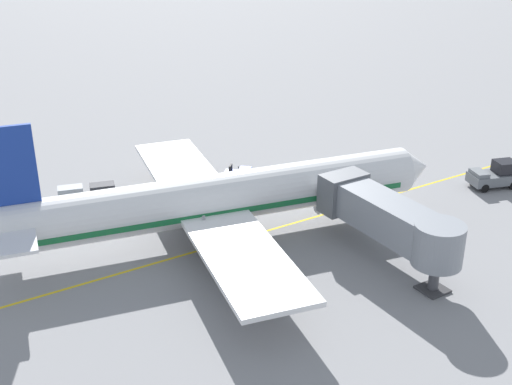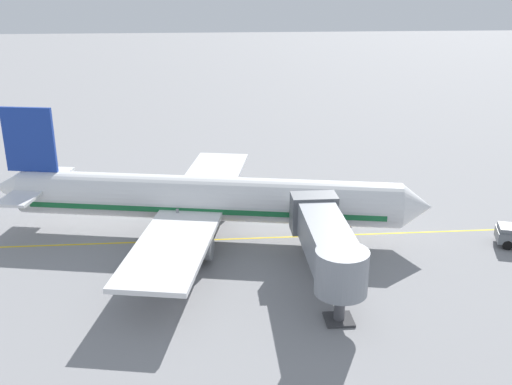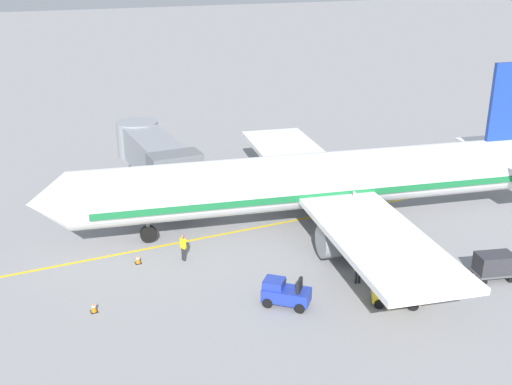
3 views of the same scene
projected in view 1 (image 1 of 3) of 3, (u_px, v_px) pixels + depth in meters
The scene contains 14 objects.
ground_plane at pixel (215, 246), 49.81m from camera, with size 400.00×400.00×0.00m, color gray.
gate_lead_in_line at pixel (215, 246), 49.81m from camera, with size 0.24×80.00×0.01m, color gold.
parked_airliner at pixel (217, 199), 49.96m from camera, with size 30.44×37.15×10.63m.
jet_bridge at pixel (389, 218), 46.40m from camera, with size 12.49×3.50×4.98m.
pushback_tractor at pixel (496, 175), 59.70m from camera, with size 3.46×4.87×2.40m.
baggage_tug_lead at pixel (176, 178), 60.12m from camera, with size 2.32×2.76×1.62m.
baggage_tug_trailing at pixel (239, 175), 60.82m from camera, with size 2.58×2.65×1.62m.
baggage_tug_spare at pixel (155, 197), 56.33m from camera, with size 1.74×2.70×1.62m.
baggage_cart_front at pixel (103, 191), 56.89m from camera, with size 1.84×2.98×1.58m.
baggage_cart_second_in_train at pixel (71, 194), 56.32m from camera, with size 1.84×2.98×1.58m.
ground_crew_wing_walker at pixel (194, 184), 58.15m from camera, with size 0.33×0.72×1.69m.
ground_crew_loader at pixel (313, 192), 56.67m from camera, with size 0.73×0.30×1.69m.
safety_cone_nose_left at pixel (343, 171), 62.71m from camera, with size 0.36×0.36×0.59m.
safety_cone_nose_right at pixel (343, 195), 57.61m from camera, with size 0.36×0.36×0.59m.
Camera 1 is at (38.89, -20.45, 24.01)m, focal length 46.27 mm.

